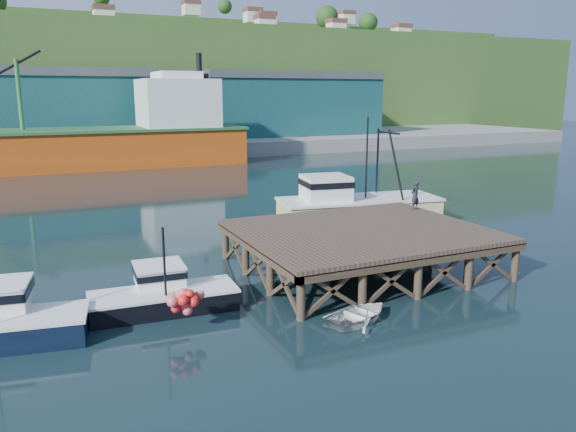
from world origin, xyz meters
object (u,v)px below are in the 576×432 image
trawler (356,204)px  dockworker (415,195)px  boat_black (163,293)px  dinghy (360,314)px

trawler → dockworker: bearing=-75.6°
boat_black → dinghy: (6.76, -4.59, -0.37)m
boat_black → dinghy: size_ratio=2.04×
dinghy → trawler: bearing=-50.3°
dinghy → boat_black: bearing=36.4°
boat_black → dinghy: bearing=-30.8°
dinghy → dockworker: dockworker is taller
boat_black → dinghy: 8.18m
trawler → dinghy: 16.66m
trawler → dockworker: 5.86m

